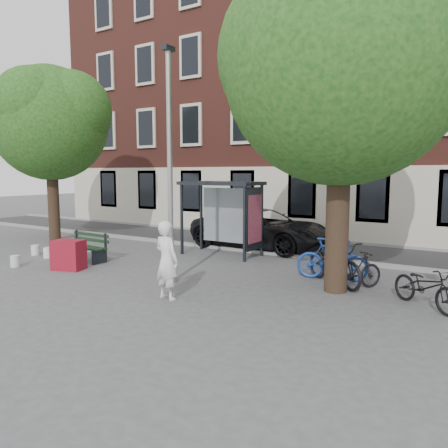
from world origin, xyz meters
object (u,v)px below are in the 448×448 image
at_px(bike_b, 332,259).
at_px(painter, 167,260).
at_px(bike_c, 426,286).
at_px(bike_d, 354,271).
at_px(lamppost, 170,178).
at_px(car_dark, 262,229).
at_px(bench, 86,248).
at_px(bike_a, 334,262).
at_px(red_stand, 69,255).
at_px(bus_shelter, 232,202).

bearing_deg(bike_b, painter, 134.41).
relative_size(bike_c, bike_d, 1.12).
bearing_deg(lamppost, car_dark, 93.96).
height_order(bench, bike_c, bike_c).
bearing_deg(bike_c, bike_d, 105.92).
bearing_deg(bike_a, bike_d, -74.49).
relative_size(bike_a, bike_d, 1.39).
bearing_deg(red_stand, bike_d, 16.68).
bearing_deg(bike_a, red_stand, 145.68).
xyz_separation_m(lamppost, bench, (-4.26, 0.72, -2.37)).
height_order(bench, bike_a, bike_a).
bearing_deg(bench, car_dark, 56.55).
distance_m(painter, car_dark, 7.38).
xyz_separation_m(bike_a, car_dark, (-4.16, 3.87, 0.18)).
distance_m(bus_shelter, car_dark, 2.22).
bearing_deg(bike_b, bike_a, -165.21).
bearing_deg(bike_c, bike_a, 106.10).
bearing_deg(painter, bike_d, -128.58).
xyz_separation_m(bench, bike_b, (7.80, 1.84, 0.16)).
bearing_deg(lamppost, bike_b, 35.86).
height_order(bus_shelter, bench, bus_shelter).
bearing_deg(bike_c, painter, 153.01).
bearing_deg(bus_shelter, car_dark, 84.20).
relative_size(bus_shelter, painter, 1.56).
relative_size(bike_c, red_stand, 2.01).
xyz_separation_m(bus_shelter, bike_c, (6.68, -2.87, -1.44)).
bearing_deg(painter, bike_c, -145.56).
height_order(bench, car_dark, car_dark).
bearing_deg(painter, red_stand, -1.15).
bearing_deg(bike_a, bench, 136.17).
xyz_separation_m(lamppost, car_dark, (-0.42, 6.00, -2.01)).
bearing_deg(painter, bench, -12.27).
xyz_separation_m(painter, bike_a, (2.84, 3.39, -0.32)).
bearing_deg(bench, bike_b, 15.88).
bearing_deg(bus_shelter, bike_c, -23.27).
distance_m(painter, bike_a, 4.44).
distance_m(bench, bike_b, 8.02).
relative_size(painter, bike_c, 1.01).
bearing_deg(bike_a, car_dark, 83.27).
xyz_separation_m(bus_shelter, bike_b, (4.15, -1.55, -1.34)).
bearing_deg(bike_a, bike_b, 61.95).
xyz_separation_m(lamppost, bike_d, (4.34, 1.91, -2.30)).
xyz_separation_m(bench, red_stand, (0.65, -1.20, 0.03)).
bearing_deg(red_stand, lamppost, 7.48).
xyz_separation_m(bike_c, bike_d, (-1.74, 0.68, 0.01)).
xyz_separation_m(painter, car_dark, (-1.32, 7.26, -0.14)).
relative_size(bike_b, bike_d, 1.19).
bearing_deg(bus_shelter, bike_b, -20.45).
height_order(lamppost, bench, lamppost).
relative_size(bench, bike_a, 0.79).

